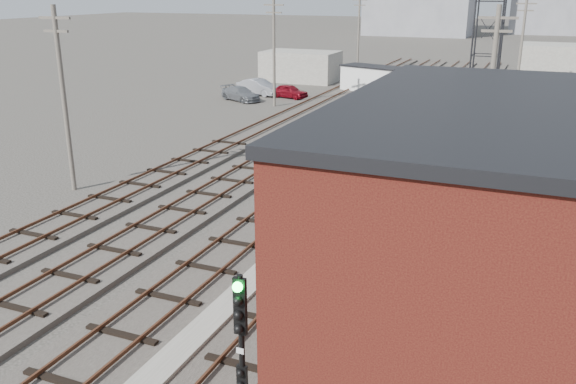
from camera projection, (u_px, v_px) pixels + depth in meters
The scene contains 21 objects.
ground at pixel (448, 90), 61.29m from camera, with size 320.00×320.00×0.00m, color #282621.
track_right at pixel (438, 135), 41.98m from camera, with size 3.20×90.00×0.39m.
track_mid_right at pixel (381, 130), 43.44m from camera, with size 3.20×90.00×0.39m.
track_mid_left at pixel (328, 125), 44.91m from camera, with size 3.20×90.00×0.39m.
track_left at pixel (278, 121), 46.38m from camera, with size 3.20×90.00×0.39m.
platform_curb at pixel (254, 283), 20.84m from camera, with size 0.90×28.00×0.26m, color gray.
brick_building at pixel (466, 241), 15.41m from camera, with size 6.54×12.20×7.22m.
lattice_tower at pixel (489, 29), 35.03m from camera, with size 1.60×1.60×15.00m.
utility_pole_left_a at pixel (64, 95), 29.37m from camera, with size 1.80×0.24×9.00m.
utility_pole_left_b at pixel (274, 50), 51.23m from camera, with size 1.80×0.24×9.00m.
utility_pole_left_c at pixel (359, 31), 73.10m from camera, with size 1.80×0.24×9.00m.
utility_pole_right_a at pixel (490, 95), 29.40m from camera, with size 1.80×0.24×9.00m.
utility_pole_right_b at pixel (522, 45), 55.64m from camera, with size 1.80×0.24×9.00m.
shed_left at pixel (301, 66), 66.65m from camera, with size 8.00×5.00×3.20m, color gray.
shed_right at pixel (548, 63), 66.10m from camera, with size 6.00×6.00×4.00m, color gray.
signal_mast at pixel (241, 351), 12.68m from camera, with size 0.40×0.42×4.26m.
switch_stand at pixel (279, 152), 35.58m from camera, with size 0.38×0.38×1.30m.
site_trailer at pixel (373, 79), 58.94m from camera, with size 6.77×4.60×2.62m.
car_red at pixel (289, 91), 56.56m from camera, with size 1.47×3.66×1.25m, color maroon.
car_silver at pixel (259, 87), 58.11m from camera, with size 1.59×4.57×1.51m, color #94959A.
car_grey at pixel (240, 94), 55.17m from camera, with size 1.76×4.33×1.26m, color slate.
Camera 1 is at (8.84, -2.86, 9.70)m, focal length 38.00 mm.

